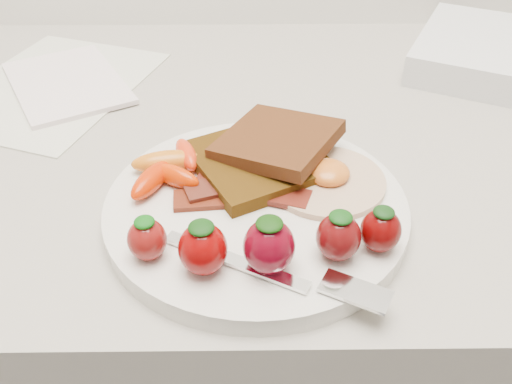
{
  "coord_description": "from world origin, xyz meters",
  "views": [
    {
      "loc": [
        0.01,
        1.15,
        1.24
      ],
      "look_at": [
        0.02,
        1.55,
        0.93
      ],
      "focal_mm": 40.0,
      "sensor_mm": 36.0,
      "label": 1
    }
  ],
  "objects": [
    {
      "name": "counter",
      "position": [
        0.0,
        1.7,
        0.45
      ],
      "size": [
        2.0,
        0.6,
        0.9
      ],
      "primitive_type": "cube",
      "color": "gray",
      "rests_on": "ground"
    },
    {
      "name": "plate",
      "position": [
        0.02,
        1.55,
        0.91
      ],
      "size": [
        0.27,
        0.27,
        0.02
      ],
      "primitive_type": "cylinder",
      "color": "silver",
      "rests_on": "counter"
    },
    {
      "name": "toast_lower",
      "position": [
        0.02,
        1.6,
        0.93
      ],
      "size": [
        0.15,
        0.15,
        0.01
      ],
      "primitive_type": "cube",
      "rotation": [
        0.0,
        0.0,
        0.49
      ],
      "color": "black",
      "rests_on": "plate"
    },
    {
      "name": "toast_upper",
      "position": [
        0.04,
        1.61,
        0.94
      ],
      "size": [
        0.14,
        0.14,
        0.02
      ],
      "primitive_type": "cube",
      "rotation": [
        0.0,
        -0.1,
        -0.53
      ],
      "color": "black",
      "rests_on": "toast_lower"
    },
    {
      "name": "fried_egg",
      "position": [
        0.08,
        1.57,
        0.92
      ],
      "size": [
        0.13,
        0.13,
        0.02
      ],
      "color": "white",
      "rests_on": "plate"
    },
    {
      "name": "bacon_strips",
      "position": [
        0.0,
        1.56,
        0.92
      ],
      "size": [
        0.12,
        0.07,
        0.01
      ],
      "color": "#471709",
      "rests_on": "plate"
    },
    {
      "name": "baby_carrots",
      "position": [
        -0.07,
        1.58,
        0.93
      ],
      "size": [
        0.07,
        0.1,
        0.02
      ],
      "color": "#CF6814",
      "rests_on": "plate"
    },
    {
      "name": "strawberries",
      "position": [
        0.02,
        1.47,
        0.94
      ],
      "size": [
        0.21,
        0.06,
        0.05
      ],
      "color": "maroon",
      "rests_on": "plate"
    },
    {
      "name": "fork",
      "position": [
        0.04,
        1.45,
        0.92
      ],
      "size": [
        0.18,
        0.09,
        0.0
      ],
      "color": "white",
      "rests_on": "plate"
    },
    {
      "name": "paper_sheet",
      "position": [
        -0.24,
        1.8,
        0.9
      ],
      "size": [
        0.28,
        0.32,
        0.0
      ],
      "primitive_type": "cube",
      "rotation": [
        0.0,
        0.0,
        -0.35
      ],
      "color": "beige",
      "rests_on": "counter"
    },
    {
      "name": "notepad",
      "position": [
        -0.22,
        1.8,
        0.91
      ],
      "size": [
        0.2,
        0.22,
        0.01
      ],
      "primitive_type": "cube",
      "rotation": [
        0.0,
        0.0,
        0.5
      ],
      "color": "silver",
      "rests_on": "paper_sheet"
    }
  ]
}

